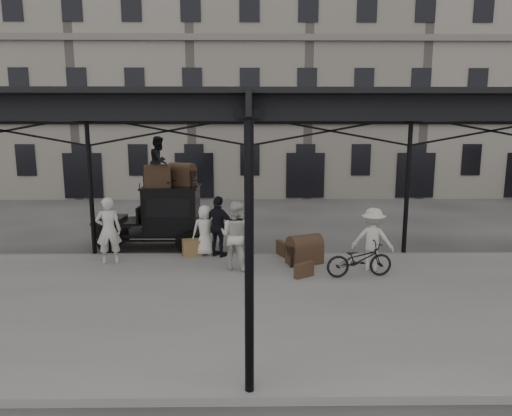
{
  "coord_description": "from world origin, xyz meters",
  "views": [
    {
      "loc": [
        0.02,
        -12.27,
        4.18
      ],
      "look_at": [
        0.19,
        1.6,
        1.7
      ],
      "focal_mm": 32.0,
      "sensor_mm": 36.0,
      "label": 1
    }
  ],
  "objects": [
    {
      "name": "wicker_hamper",
      "position": [
        -1.83,
        1.78,
        0.4
      ],
      "size": [
        0.7,
        0.6,
        0.5
      ],
      "primitive_type": "cube",
      "rotation": [
        0.0,
        0.0,
        0.28
      ],
      "color": "olive",
      "rests_on": "platform"
    },
    {
      "name": "suitcase_upright",
      "position": [
        1.02,
        1.71,
        0.38
      ],
      "size": [
        0.37,
        0.61,
        0.45
      ],
      "primitive_type": "cube",
      "rotation": [
        0.0,
        0.0,
        0.39
      ],
      "color": "#402D1E",
      "rests_on": "platform"
    },
    {
      "name": "porter_official",
      "position": [
        -0.97,
        1.63,
        1.11
      ],
      "size": [
        1.2,
        0.97,
        1.91
      ],
      "primitive_type": "imported",
      "rotation": [
        0.0,
        0.0,
        2.61
      ],
      "color": "black",
      "rests_on": "platform"
    },
    {
      "name": "taxi",
      "position": [
        -3.0,
        3.21,
        1.2
      ],
      "size": [
        3.65,
        1.55,
        2.18
      ],
      "color": "black",
      "rests_on": "ground"
    },
    {
      "name": "canopy",
      "position": [
        0.0,
        -1.72,
        4.6
      ],
      "size": [
        22.5,
        9.0,
        4.74
      ],
      "color": "black",
      "rests_on": "ground"
    },
    {
      "name": "porter_midleft",
      "position": [
        -0.4,
        0.35,
        1.13
      ],
      "size": [
        1.19,
        1.09,
        1.97
      ],
      "primitive_type": "imported",
      "rotation": [
        0.0,
        0.0,
        2.69
      ],
      "color": "beige",
      "rests_on": "platform"
    },
    {
      "name": "steamer_trunk_roof_far",
      "position": [
        -2.34,
        3.41,
        2.51
      ],
      "size": [
        1.03,
        0.85,
        0.65
      ],
      "primitive_type": null,
      "rotation": [
        0.0,
        0.0,
        -0.4
      ],
      "color": "#402D1E",
      "rests_on": "taxi"
    },
    {
      "name": "ground",
      "position": [
        0.0,
        0.0,
        0.0
      ],
      "size": [
        120.0,
        120.0,
        0.0
      ],
      "primitive_type": "plane",
      "color": "#383533",
      "rests_on": "ground"
    },
    {
      "name": "building_frontage",
      "position": [
        0.0,
        18.0,
        7.0
      ],
      "size": [
        64.0,
        8.0,
        14.0
      ],
      "primitive_type": "cube",
      "color": "slate",
      "rests_on": "ground"
    },
    {
      "name": "bicycle",
      "position": [
        2.97,
        -0.39,
        0.63
      ],
      "size": [
        1.89,
        0.86,
        0.96
      ],
      "primitive_type": "imported",
      "rotation": [
        0.0,
        0.0,
        1.7
      ],
      "color": "black",
      "rests_on": "platform"
    },
    {
      "name": "porter_right",
      "position": [
        3.46,
        0.15,
        1.05
      ],
      "size": [
        1.32,
        1.02,
        1.8
      ],
      "primitive_type": "imported",
      "rotation": [
        0.0,
        0.0,
        2.8
      ],
      "color": "beige",
      "rests_on": "platform"
    },
    {
      "name": "suitcase_flat",
      "position": [
        1.47,
        -0.42,
        0.35
      ],
      "size": [
        0.58,
        0.46,
        0.4
      ],
      "primitive_type": "cube",
      "rotation": [
        0.0,
        0.0,
        0.6
      ],
      "color": "#402D1E",
      "rests_on": "platform"
    },
    {
      "name": "steamer_trunk_roof_near",
      "position": [
        -3.09,
        2.96,
        2.5
      ],
      "size": [
        0.94,
        0.66,
        0.63
      ],
      "primitive_type": null,
      "rotation": [
        0.0,
        0.0,
        0.17
      ],
      "color": "#402D1E",
      "rests_on": "taxi"
    },
    {
      "name": "platform",
      "position": [
        0.0,
        -2.0,
        0.07
      ],
      "size": [
        28.0,
        8.0,
        0.15
      ],
      "primitive_type": "cube",
      "color": "slate",
      "rests_on": "ground"
    },
    {
      "name": "porter_centre",
      "position": [
        -1.42,
        1.8,
        0.95
      ],
      "size": [
        0.88,
        0.68,
        1.61
      ],
      "primitive_type": "imported",
      "rotation": [
        0.0,
        0.0,
        3.37
      ],
      "color": "silver",
      "rests_on": "platform"
    },
    {
      "name": "porter_roof",
      "position": [
        -3.04,
        3.11,
        3.02
      ],
      "size": [
        0.78,
        0.93,
        1.69
      ],
      "primitive_type": "imported",
      "rotation": [
        0.0,
        0.0,
        1.38
      ],
      "color": "black",
      "rests_on": "taxi"
    },
    {
      "name": "steamer_trunk_platform",
      "position": [
        1.63,
        0.84,
        0.51
      ],
      "size": [
        1.16,
        0.97,
        0.73
      ],
      "primitive_type": null,
      "rotation": [
        0.0,
        0.0,
        0.44
      ],
      "color": "#402D1E",
      "rests_on": "platform"
    },
    {
      "name": "porter_left",
      "position": [
        -4.18,
        0.94,
        1.15
      ],
      "size": [
        0.82,
        0.63,
        2.01
      ],
      "primitive_type": "imported",
      "rotation": [
        0.0,
        0.0,
        3.37
      ],
      "color": "beige",
      "rests_on": "platform"
    }
  ]
}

